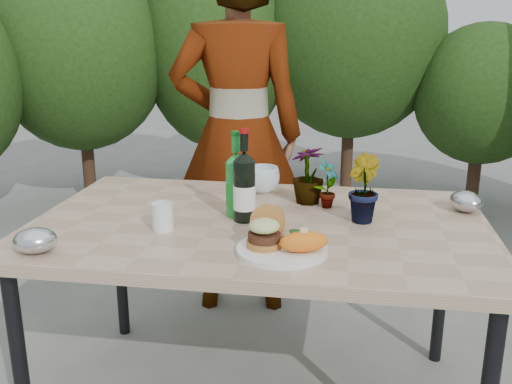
# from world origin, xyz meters

# --- Properties ---
(patio_table) EXTENTS (1.60, 1.00, 0.75)m
(patio_table) POSITION_xyz_m (0.00, 0.00, 0.69)
(patio_table) COLOR tan
(patio_table) RESTS_ON ground
(shrub_hedge) EXTENTS (6.86, 5.14, 2.17)m
(shrub_hedge) POSITION_xyz_m (-0.04, 1.73, 1.15)
(shrub_hedge) COLOR #382316
(shrub_hedge) RESTS_ON ground
(dinner_plate) EXTENTS (0.28, 0.28, 0.01)m
(dinner_plate) POSITION_xyz_m (0.11, -0.28, 0.76)
(dinner_plate) COLOR white
(dinner_plate) RESTS_ON patio_table
(burger_stack) EXTENTS (0.11, 0.16, 0.11)m
(burger_stack) POSITION_xyz_m (0.06, -0.26, 0.81)
(burger_stack) COLOR #B7722D
(burger_stack) RESTS_ON dinner_plate
(sweet_potato) EXTENTS (0.17, 0.12, 0.06)m
(sweet_potato) POSITION_xyz_m (0.18, -0.30, 0.80)
(sweet_potato) COLOR orange
(sweet_potato) RESTS_ON dinner_plate
(grilled_veg) EXTENTS (0.08, 0.05, 0.03)m
(grilled_veg) POSITION_xyz_m (0.13, -0.18, 0.78)
(grilled_veg) COLOR olive
(grilled_veg) RESTS_ON dinner_plate
(wine_bottle) EXTENTS (0.08, 0.08, 0.33)m
(wine_bottle) POSITION_xyz_m (-0.05, -0.00, 0.87)
(wine_bottle) COLOR black
(wine_bottle) RESTS_ON patio_table
(sparkling_water) EXTENTS (0.08, 0.08, 0.31)m
(sparkling_water) POSITION_xyz_m (-0.09, 0.05, 0.86)
(sparkling_water) COLOR #1A9232
(sparkling_water) RESTS_ON patio_table
(plastic_cup) EXTENTS (0.07, 0.07, 0.09)m
(plastic_cup) POSITION_xyz_m (-0.31, -0.14, 0.80)
(plastic_cup) COLOR silver
(plastic_cup) RESTS_ON patio_table
(seedling_left) EXTENTS (0.11, 0.12, 0.19)m
(seedling_left) POSITION_xyz_m (0.23, 0.19, 0.85)
(seedling_left) COLOR #2A6021
(seedling_left) RESTS_ON patio_table
(seedling_mid) EXTENTS (0.15, 0.16, 0.24)m
(seedling_mid) POSITION_xyz_m (0.35, 0.06, 0.87)
(seedling_mid) COLOR #245B1F
(seedling_mid) RESTS_ON patio_table
(seedling_right) EXTENTS (0.18, 0.18, 0.23)m
(seedling_right) POSITION_xyz_m (0.15, 0.25, 0.86)
(seedling_right) COLOR #285D1F
(seedling_right) RESTS_ON patio_table
(blue_bowl) EXTENTS (0.14, 0.14, 0.11)m
(blue_bowl) POSITION_xyz_m (-0.04, 0.36, 0.80)
(blue_bowl) COLOR silver
(blue_bowl) RESTS_ON patio_table
(foil_packet_left) EXTENTS (0.16, 0.14, 0.08)m
(foil_packet_left) POSITION_xyz_m (-0.63, -0.40, 0.79)
(foil_packet_left) COLOR silver
(foil_packet_left) RESTS_ON patio_table
(foil_packet_right) EXTENTS (0.16, 0.17, 0.08)m
(foil_packet_right) POSITION_xyz_m (0.74, 0.23, 0.79)
(foil_packet_right) COLOR #B3B5BA
(foil_packet_right) RESTS_ON patio_table
(person) EXTENTS (0.72, 0.54, 1.80)m
(person) POSITION_xyz_m (-0.24, 0.81, 0.90)
(person) COLOR #9F6D4F
(person) RESTS_ON ground
(terracotta_pot) EXTENTS (0.17, 0.17, 0.14)m
(terracotta_pot) POSITION_xyz_m (-1.60, 1.81, 0.07)
(terracotta_pot) COLOR #BD5130
(terracotta_pot) RESTS_ON ground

